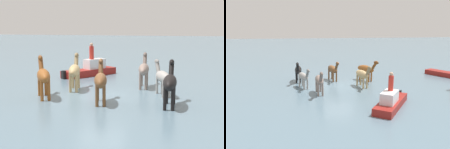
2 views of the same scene
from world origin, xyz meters
The scene contains 9 objects.
ground_plane centered at (0.00, 0.00, 0.00)m, with size 156.36×156.36×0.00m, color slate.
horse_rear_stallion centered at (1.55, 0.34, 1.11)m, with size 2.60×1.03×2.01m.
horse_dark_mare centered at (-2.67, 1.96, 1.10)m, with size 2.56×0.69×1.99m.
horse_gray_outer centered at (-1.19, -1.84, 1.12)m, with size 2.62×0.99×2.03m.
horse_mid_herd centered at (1.02, -2.79, 1.14)m, with size 2.52×1.67×2.07m.
horse_dun_straggler centered at (1.57, 3.60, 1.13)m, with size 2.64×0.66×2.06m.
horse_chestnut_trailing centered at (-0.73, 3.14, 1.00)m, with size 2.31×1.16×1.82m.
boat_motor_center centered at (-6.36, -2.35, 0.31)m, with size 4.05×3.45×1.33m.
person_boatman_standing centered at (-6.45, -2.24, 1.72)m, with size 0.32×0.32×1.19m.
Camera 1 is at (16.60, 3.97, 3.85)m, focal length 53.08 mm.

